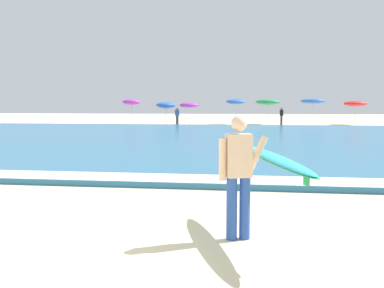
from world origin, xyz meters
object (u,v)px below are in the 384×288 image
Objects in this scene: beach_umbrella_1 at (166,105)px; beachgoer_near_row_right at (177,116)px; beach_umbrella_2 at (189,105)px; beach_umbrella_6 at (355,104)px; surfer_with_board at (257,165)px; beach_umbrella_5 at (313,101)px; beachgoer_near_row_mid at (281,116)px; beach_umbrella_0 at (131,102)px; beach_umbrella_3 at (236,102)px; beachgoer_near_row_left at (177,115)px; beach_umbrella_4 at (268,102)px.

beachgoer_near_row_right is (1.27, -1.04, -0.96)m from beach_umbrella_1.
beach_umbrella_6 is (15.30, 1.76, 0.13)m from beach_umbrella_2.
surfer_with_board is 1.16× the size of beach_umbrella_5.
beach_umbrella_2 is 0.94× the size of beach_umbrella_6.
beachgoer_near_row_mid is 9.44m from beachgoer_near_row_right.
beach_umbrella_0 is 3.67m from beach_umbrella_1.
beach_umbrella_3 is 4.52m from beachgoer_near_row_mid.
beachgoer_near_row_left is at bearing 102.93° from beachgoer_near_row_right.
beach_umbrella_6 is at bearing 7.12° from beach_umbrella_1.
beach_umbrella_0 is at bearing 177.79° from beachgoer_near_row_mid.
surfer_with_board is at bearing -78.21° from beachgoer_near_row_left.
beach_umbrella_3 reaches higher than beach_umbrella_2.
beach_umbrella_3 reaches higher than beach_umbrella_5.
beach_umbrella_0 reaches higher than beachgoer_near_row_right.
beach_umbrella_1 is at bearing -168.94° from beach_umbrella_2.
beach_umbrella_5 is 1.52× the size of beachgoer_near_row_mid.
beach_umbrella_2 is at bearing 21.80° from beachgoer_near_row_left.
beach_umbrella_1 reaches higher than beach_umbrella_2.
beach_umbrella_6 is (17.43, 2.18, 0.13)m from beach_umbrella_1.
beach_umbrella_5 is at bearing 5.74° from beachgoer_near_row_right.
beach_umbrella_0 is at bearing 177.59° from beach_umbrella_5.
beach_umbrella_5 is 3.00m from beachgoer_near_row_mid.
beach_umbrella_0 is at bearing 175.34° from beach_umbrella_2.
beachgoer_near_row_left is (1.04, -0.02, -0.96)m from beach_umbrella_1.
beach_umbrella_5 is at bearing -2.41° from beach_umbrella_0.
beach_umbrella_2 is at bearing 179.44° from beachgoer_near_row_mid.
beach_umbrella_3 is at bearing -170.66° from beach_umbrella_4.
beach_umbrella_3 is 5.73m from beachgoer_near_row_left.
beach_umbrella_0 is 10.00m from beach_umbrella_3.
beach_umbrella_2 reaches higher than beachgoer_near_row_left.
beach_umbrella_3 reaches higher than beach_umbrella_4.
beach_umbrella_3 reaches higher than surfer_with_board.
beach_umbrella_3 is at bearing 3.29° from beach_umbrella_0.
beach_umbrella_4 is 1.51× the size of beachgoer_near_row_mid.
beach_umbrella_5 is 1.09× the size of beach_umbrella_6.
beach_umbrella_1 is at bearing -168.32° from beach_umbrella_4.
surfer_with_board is at bearing -98.65° from beach_umbrella_5.
beachgoer_near_row_mid is at bearing -164.87° from beach_umbrella_6.
beachgoer_near_row_right is (0.23, -1.02, 0.00)m from beachgoer_near_row_left.
surfer_with_board is 34.90m from beach_umbrella_2.
beach_umbrella_1 is 17.57m from beach_umbrella_6.
beach_umbrella_4 is at bearing 11.68° from beach_umbrella_1.
surfer_with_board is at bearing -104.45° from beach_umbrella_6.
beach_umbrella_0 is 1.15× the size of beach_umbrella_2.
beachgoer_near_row_left is (-16.39, -2.20, -1.09)m from beach_umbrella_6.
surfer_with_board is at bearing -87.26° from beach_umbrella_3.
beach_umbrella_4 is at bearing -178.35° from beach_umbrella_6.
beach_umbrella_0 reaches higher than beach_umbrella_1.
beach_umbrella_5 reaches higher than beachgoer_near_row_mid.
beach_umbrella_2 is (2.13, 0.42, 0.00)m from beach_umbrella_1.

